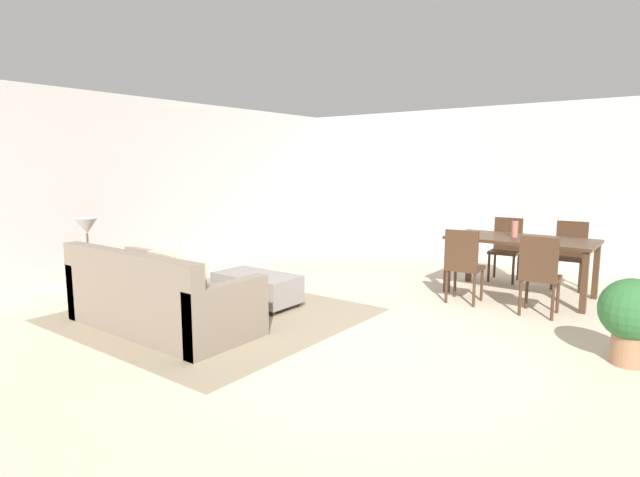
% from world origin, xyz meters
% --- Properties ---
extents(ground_plane, '(10.80, 10.80, 0.00)m').
position_xyz_m(ground_plane, '(0.00, 0.00, 0.00)').
color(ground_plane, beige).
extents(wall_back, '(9.00, 0.12, 2.70)m').
position_xyz_m(wall_back, '(0.00, 5.00, 1.35)').
color(wall_back, beige).
rests_on(wall_back, ground_plane).
extents(wall_left, '(0.12, 11.00, 2.70)m').
position_xyz_m(wall_left, '(-4.50, 0.50, 1.35)').
color(wall_left, beige).
rests_on(wall_left, ground_plane).
extents(area_rug, '(3.00, 2.80, 0.01)m').
position_xyz_m(area_rug, '(-1.96, -0.28, 0.00)').
color(area_rug, gray).
rests_on(area_rug, ground_plane).
extents(couch, '(2.12, 0.95, 0.86)m').
position_xyz_m(couch, '(-2.06, -0.94, 0.30)').
color(couch, gray).
rests_on(couch, ground_plane).
extents(ottoman_table, '(1.04, 0.56, 0.38)m').
position_xyz_m(ottoman_table, '(-1.86, 0.32, 0.22)').
color(ottoman_table, gray).
rests_on(ottoman_table, ground_plane).
extents(side_table, '(0.40, 0.40, 0.55)m').
position_xyz_m(side_table, '(-3.42, -0.93, 0.43)').
color(side_table, brown).
rests_on(side_table, ground_plane).
extents(table_lamp, '(0.26, 0.26, 0.53)m').
position_xyz_m(table_lamp, '(-3.42, -0.93, 0.96)').
color(table_lamp, brown).
rests_on(table_lamp, side_table).
extents(dining_table, '(1.77, 0.92, 0.76)m').
position_xyz_m(dining_table, '(0.56, 2.71, 0.67)').
color(dining_table, '#422B1C').
rests_on(dining_table, ground_plane).
extents(dining_chair_near_left, '(0.43, 0.43, 0.92)m').
position_xyz_m(dining_chair_near_left, '(0.11, 1.89, 0.52)').
color(dining_chair_near_left, '#422B1C').
rests_on(dining_chair_near_left, ground_plane).
extents(dining_chair_near_right, '(0.42, 0.42, 0.92)m').
position_xyz_m(dining_chair_near_right, '(1.00, 1.88, 0.52)').
color(dining_chair_near_right, '#422B1C').
rests_on(dining_chair_near_right, ground_plane).
extents(dining_chair_far_left, '(0.43, 0.43, 0.92)m').
position_xyz_m(dining_chair_far_left, '(0.14, 3.50, 0.52)').
color(dining_chair_far_left, '#422B1C').
rests_on(dining_chair_far_left, ground_plane).
extents(dining_chair_far_right, '(0.42, 0.42, 0.92)m').
position_xyz_m(dining_chair_far_right, '(0.99, 3.55, 0.52)').
color(dining_chair_far_right, '#422B1C').
rests_on(dining_chair_far_right, ground_plane).
extents(vase_centerpiece, '(0.08, 0.08, 0.21)m').
position_xyz_m(vase_centerpiece, '(0.47, 2.72, 0.86)').
color(vase_centerpiece, '#B26659').
rests_on(vase_centerpiece, dining_table).
extents(potted_plant, '(0.53, 0.53, 0.75)m').
position_xyz_m(potted_plant, '(1.98, 0.88, 0.44)').
color(potted_plant, '#996B4C').
rests_on(potted_plant, ground_plane).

